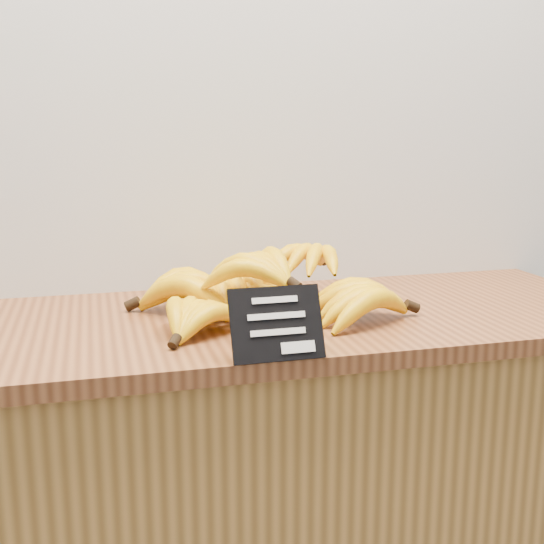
{
  "coord_description": "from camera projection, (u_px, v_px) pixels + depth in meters",
  "views": [
    {
      "loc": [
        -0.39,
        1.55,
        1.27
      ],
      "look_at": [
        -0.08,
        2.7,
        1.02
      ],
      "focal_mm": 45.0,
      "sensor_mm": 36.0,
      "label": 1
    }
  ],
  "objects": [
    {
      "name": "chalkboard_sign",
      "position": [
        277.0,
        324.0,
        1.02
      ],
      "size": [
        0.14,
        0.05,
        0.11
      ],
      "primitive_type": "cube",
      "rotation": [
        -0.41,
        0.0,
        0.0
      ],
      "color": "black",
      "rests_on": "counter_top"
    },
    {
      "name": "counter",
      "position": [
        266.0,
        543.0,
        1.38
      ],
      "size": [
        1.34,
        0.5,
        0.9
      ],
      "primitive_type": "cube",
      "color": "#AC7B37",
      "rests_on": "ground"
    },
    {
      "name": "banana_pile",
      "position": [
        257.0,
        290.0,
        1.27
      ],
      "size": [
        0.52,
        0.41,
        0.12
      ],
      "color": "yellow",
      "rests_on": "counter_top"
    },
    {
      "name": "counter_top",
      "position": [
        265.0,
        321.0,
        1.28
      ],
      "size": [
        1.42,
        0.54,
        0.03
      ],
      "primitive_type": "cube",
      "color": "brown",
      "rests_on": "counter"
    }
  ]
}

